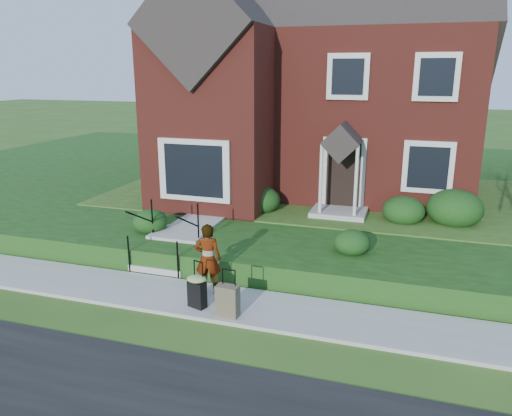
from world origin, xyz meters
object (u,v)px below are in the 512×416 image
at_px(front_steps, 172,245).
at_px(suitcase_black, 197,290).
at_px(suitcase_olive, 228,301).
at_px(woman, 208,259).

distance_m(front_steps, suitcase_black, 2.80).
bearing_deg(suitcase_olive, front_steps, 138.83).
bearing_deg(suitcase_olive, suitcase_black, 170.47).
height_order(suitcase_black, suitcase_olive, suitcase_black).
relative_size(front_steps, suitcase_olive, 2.08).
distance_m(woman, suitcase_black, 0.82).
xyz_separation_m(front_steps, suitcase_black, (1.70, -2.23, -0.01)).
distance_m(suitcase_black, suitcase_olive, 0.76).
bearing_deg(suitcase_olive, woman, 135.17).
xyz_separation_m(woman, suitcase_black, (0.05, -0.71, -0.40)).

